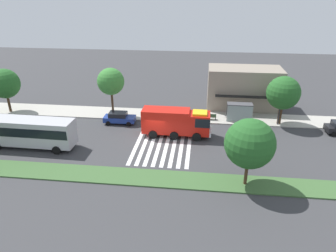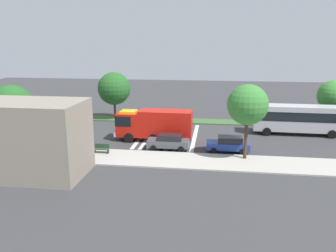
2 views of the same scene
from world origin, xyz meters
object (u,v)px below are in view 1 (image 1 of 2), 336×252
(median_tree_west, at_px, (250,144))
(parked_car_mid, at_px, (163,120))
(transit_bus, at_px, (30,131))
(sidewalk_tree_east, at_px, (283,93))
(bus_stop_shelter, at_px, (240,109))
(bench_near_shelter, at_px, (210,117))
(street_lamp, at_px, (281,99))
(fire_truck, at_px, (178,121))
(parked_car_west, at_px, (119,118))
(sidewalk_tree_west, at_px, (111,82))
(sidewalk_tree_far_west, at_px, (5,84))

(median_tree_west, bearing_deg, parked_car_mid, 126.45)
(transit_bus, xyz_separation_m, sidewalk_tree_east, (30.62, 10.27, 2.45))
(bus_stop_shelter, xyz_separation_m, sidewalk_tree_east, (5.43, -0.25, 2.66))
(bench_near_shelter, distance_m, street_lamp, 9.81)
(fire_truck, relative_size, median_tree_west, 1.31)
(transit_bus, relative_size, sidewalk_tree_east, 1.59)
(parked_car_west, bearing_deg, bench_near_shelter, 10.06)
(bus_stop_shelter, distance_m, median_tree_west, 15.77)
(fire_truck, xyz_separation_m, parked_car_mid, (-2.25, 3.02, -1.15))
(bench_near_shelter, bearing_deg, bus_stop_shelter, -0.46)
(median_tree_west, bearing_deg, parked_car_west, 140.45)
(transit_bus, height_order, sidewalk_tree_west, sidewalk_tree_west)
(bench_near_shelter, height_order, sidewalk_tree_far_west, sidewalk_tree_far_west)
(parked_car_mid, height_order, sidewalk_tree_far_west, sidewalk_tree_far_west)
(bus_stop_shelter, relative_size, sidewalk_tree_far_west, 0.53)
(sidewalk_tree_west, bearing_deg, fire_truck, -27.71)
(sidewalk_tree_east, bearing_deg, sidewalk_tree_far_west, 180.00)
(parked_car_mid, bearing_deg, median_tree_west, -54.05)
(fire_truck, height_order, sidewalk_tree_west, sidewalk_tree_west)
(parked_car_west, bearing_deg, bus_stop_shelter, 7.34)
(sidewalk_tree_west, bearing_deg, bus_stop_shelter, 0.78)
(bus_stop_shelter, bearing_deg, bench_near_shelter, 179.54)
(parked_car_west, distance_m, parked_car_mid, 6.18)
(fire_truck, relative_size, sidewalk_tree_west, 1.22)
(street_lamp, bearing_deg, sidewalk_tree_east, 61.09)
(bus_stop_shelter, bearing_deg, sidewalk_tree_west, -179.22)
(parked_car_mid, xyz_separation_m, median_tree_west, (9.67, -13.09, 3.64))
(parked_car_west, xyz_separation_m, median_tree_west, (15.85, -13.09, 3.63))
(parked_car_west, relative_size, median_tree_west, 0.66)
(bus_stop_shelter, xyz_separation_m, median_tree_west, (-0.83, -15.54, 2.59))
(sidewalk_tree_far_west, xyz_separation_m, median_tree_west, (33.47, -15.29, -0.03))
(parked_car_mid, height_order, median_tree_west, median_tree_west)
(sidewalk_tree_far_west, bearing_deg, parked_car_mid, -5.28)
(street_lamp, height_order, median_tree_west, median_tree_west)
(fire_truck, xyz_separation_m, street_lamp, (13.47, 4.82, 1.90))
(fire_truck, bearing_deg, sidewalk_tree_west, 152.77)
(bench_near_shelter, xyz_separation_m, sidewalk_tree_west, (-14.19, -0.28, 4.75))
(fire_truck, relative_size, bus_stop_shelter, 2.49)
(parked_car_mid, bearing_deg, parked_car_west, 179.51)
(fire_truck, bearing_deg, parked_car_west, 160.80)
(bus_stop_shelter, height_order, sidewalk_tree_east, sidewalk_tree_east)
(bus_stop_shelter, bearing_deg, sidewalk_tree_east, -2.61)
(transit_bus, bearing_deg, bench_near_shelter, -152.28)
(bench_near_shelter, xyz_separation_m, median_tree_west, (3.17, -15.57, 3.88))
(sidewalk_tree_far_west, height_order, sidewalk_tree_west, sidewalk_tree_west)
(sidewalk_tree_east, bearing_deg, parked_car_mid, -172.14)
(parked_car_mid, bearing_deg, sidewalk_tree_far_west, 174.22)
(transit_bus, xyz_separation_m, street_lamp, (30.40, 9.87, 1.78))
(fire_truck, xyz_separation_m, sidewalk_tree_far_west, (-26.05, 5.22, 2.52))
(bench_near_shelter, bearing_deg, parked_car_mid, -159.13)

